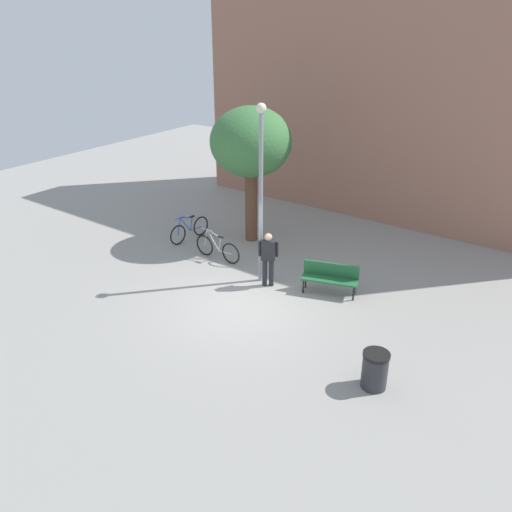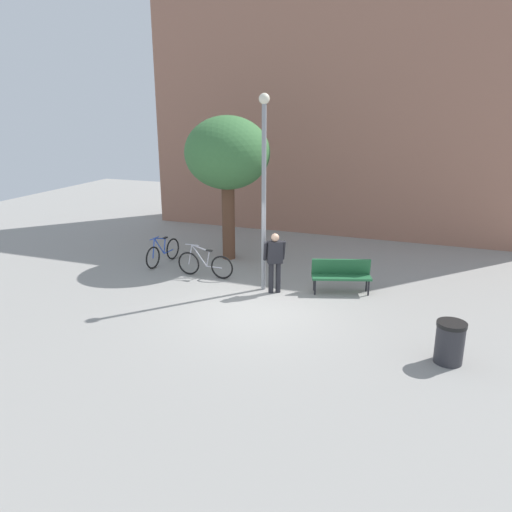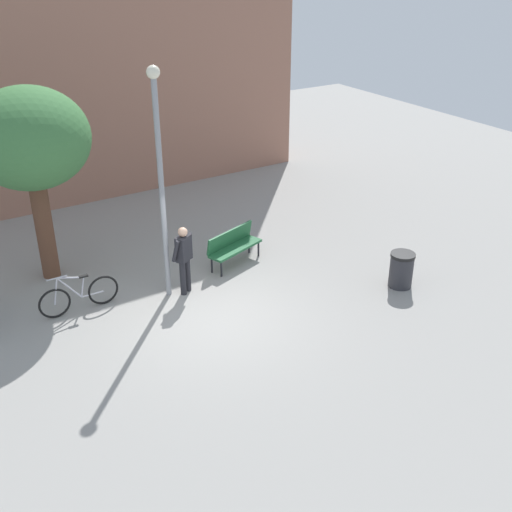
% 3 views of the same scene
% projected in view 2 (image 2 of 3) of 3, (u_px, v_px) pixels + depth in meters
% --- Properties ---
extents(ground_plane, '(36.00, 36.00, 0.00)m').
position_uv_depth(ground_plane, '(259.00, 310.00, 12.53)').
color(ground_plane, gray).
extents(building_facade, '(15.09, 2.00, 9.48)m').
position_uv_depth(building_facade, '(340.00, 110.00, 19.18)').
color(building_facade, '#9E6B56').
rests_on(building_facade, ground_plane).
extents(lamppost, '(0.28, 0.28, 5.23)m').
position_uv_depth(lamppost, '(264.00, 179.00, 13.05)').
color(lamppost, gray).
rests_on(lamppost, ground_plane).
extents(person_by_lamppost, '(0.62, 0.50, 1.67)m').
position_uv_depth(person_by_lamppost, '(275.00, 259.00, 13.42)').
color(person_by_lamppost, '#232328').
rests_on(person_by_lamppost, ground_plane).
extents(park_bench, '(1.67, 0.95, 0.92)m').
position_uv_depth(park_bench, '(341.00, 273.00, 13.58)').
color(park_bench, '#236038').
rests_on(park_bench, ground_plane).
extents(plaza_tree, '(2.71, 2.71, 4.64)m').
position_uv_depth(plaza_tree, '(227.00, 155.00, 15.75)').
color(plaza_tree, brown).
rests_on(plaza_tree, ground_plane).
extents(bicycle_silver, '(1.81, 0.08, 0.97)m').
position_uv_depth(bicycle_silver, '(205.00, 264.00, 14.84)').
color(bicycle_silver, black).
rests_on(bicycle_silver, ground_plane).
extents(bicycle_blue, '(0.19, 1.81, 0.97)m').
position_uv_depth(bicycle_blue, '(163.00, 252.00, 16.05)').
color(bicycle_blue, black).
rests_on(bicycle_blue, ground_plane).
extents(trash_bin, '(0.58, 0.58, 0.86)m').
position_uv_depth(trash_bin, '(450.00, 342.00, 9.86)').
color(trash_bin, '#2D2D33').
rests_on(trash_bin, ground_plane).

